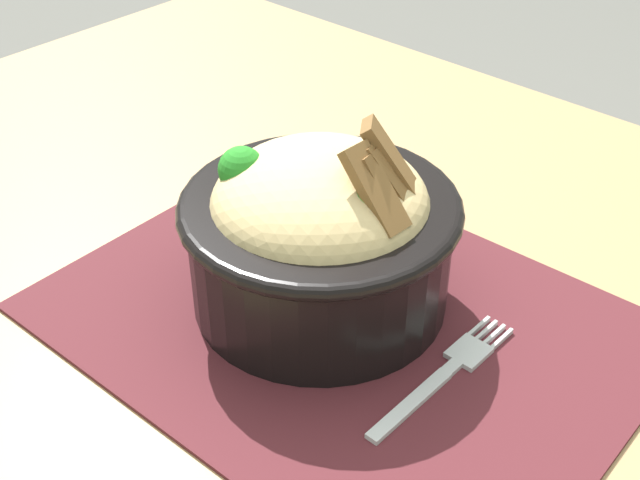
% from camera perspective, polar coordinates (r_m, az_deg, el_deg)
% --- Properties ---
extents(table, '(1.10, 0.78, 0.75)m').
position_cam_1_polar(table, '(0.65, 1.17, -9.39)').
color(table, '#99754C').
rests_on(table, ground_plane).
extents(placemat, '(0.39, 0.30, 0.00)m').
position_cam_1_polar(placemat, '(0.58, 1.50, -5.44)').
color(placemat, '#47191E').
rests_on(placemat, table).
extents(bowl, '(0.20, 0.20, 0.14)m').
position_cam_1_polar(bowl, '(0.56, 0.01, 0.65)').
color(bowl, black).
rests_on(bowl, placemat).
extents(fork, '(0.02, 0.14, 0.00)m').
position_cam_1_polar(fork, '(0.55, 8.51, -8.71)').
color(fork, '#B5B5B5').
rests_on(fork, placemat).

